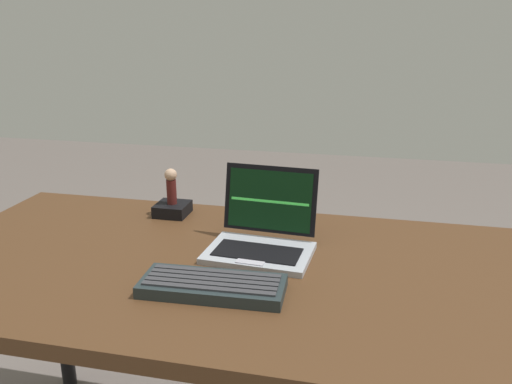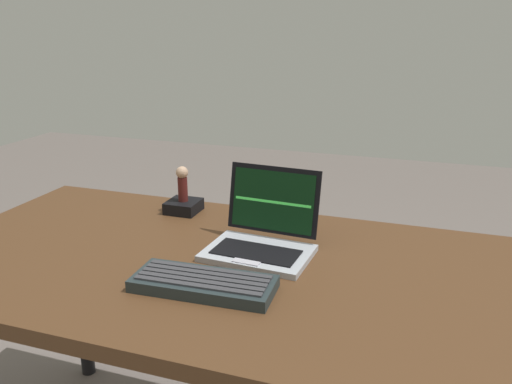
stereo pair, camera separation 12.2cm
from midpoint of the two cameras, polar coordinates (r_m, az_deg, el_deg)
name	(u,v)px [view 1 (the left image)]	position (r m, az deg, el deg)	size (l,w,h in m)	color
desk	(273,291)	(1.23, -1.05, -10.90)	(1.72, 0.76, 0.71)	#4F311B
laptop_front	(262,236)	(1.27, -2.06, -4.90)	(0.26, 0.23, 0.20)	#ADB3BF
external_keyboard	(213,286)	(1.11, -7.99, -10.22)	(0.31, 0.13, 0.03)	#242F31
figurine_stand	(172,209)	(1.55, -11.41, -1.89)	(0.09, 0.09, 0.03)	black
figurine	(171,184)	(1.52, -11.58, 0.80)	(0.04, 0.04, 0.11)	#4F1917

